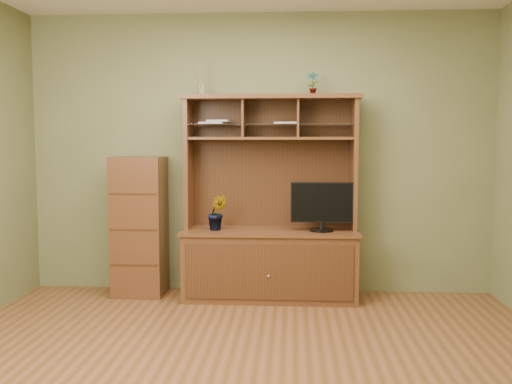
{
  "coord_description": "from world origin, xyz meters",
  "views": [
    {
      "loc": [
        0.32,
        -3.56,
        1.48
      ],
      "look_at": [
        0.02,
        1.2,
        1.05
      ],
      "focal_mm": 40.0,
      "sensor_mm": 36.0,
      "label": 1
    }
  ],
  "objects": [
    {
      "name": "room",
      "position": [
        0.0,
        0.0,
        1.35
      ],
      "size": [
        4.54,
        4.04,
        2.74
      ],
      "color": "brown",
      "rests_on": "ground"
    },
    {
      "name": "media_hutch",
      "position": [
        0.12,
        1.73,
        0.52
      ],
      "size": [
        1.66,
        0.61,
        1.9
      ],
      "color": "#4E2716",
      "rests_on": "room"
    },
    {
      "name": "monitor",
      "position": [
        0.59,
        1.64,
        0.89
      ],
      "size": [
        0.57,
        0.22,
        0.45
      ],
      "rotation": [
        0.0,
        0.0,
        -0.0
      ],
      "color": "black",
      "rests_on": "media_hutch"
    },
    {
      "name": "orchid_plant",
      "position": [
        -0.37,
        1.65,
        0.82
      ],
      "size": [
        0.18,
        0.15,
        0.33
      ],
      "primitive_type": "imported",
      "rotation": [
        0.0,
        0.0,
        0.0
      ],
      "color": "#25561D",
      "rests_on": "media_hutch"
    },
    {
      "name": "top_plant",
      "position": [
        0.5,
        1.8,
        2.01
      ],
      "size": [
        0.12,
        0.09,
        0.22
      ],
      "primitive_type": "imported",
      "rotation": [
        0.0,
        0.0,
        -0.1
      ],
      "color": "#3C6623",
      "rests_on": "media_hutch"
    },
    {
      "name": "reed_diffuser",
      "position": [
        -0.54,
        1.8,
        2.02
      ],
      "size": [
        0.06,
        0.06,
        0.3
      ],
      "color": "silver",
      "rests_on": "media_hutch"
    },
    {
      "name": "magazines",
      "position": [
        -0.19,
        1.81,
        1.65
      ],
      "size": [
        0.93,
        0.19,
        0.04
      ],
      "color": "#A9A9AD",
      "rests_on": "media_hutch"
    },
    {
      "name": "side_cabinet",
      "position": [
        -1.14,
        1.77,
        0.66
      ],
      "size": [
        0.47,
        0.43,
        1.33
      ],
      "color": "#4E2716",
      "rests_on": "room"
    }
  ]
}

